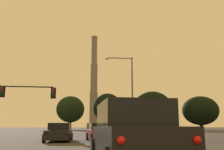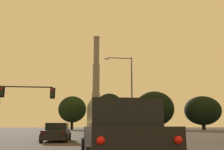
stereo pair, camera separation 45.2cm
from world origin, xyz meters
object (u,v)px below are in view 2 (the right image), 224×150
(suv_right_lane_third, at_px, (120,136))
(traffic_light_overhead_left, at_px, (18,97))
(sedan_center_lane_front, at_px, (57,133))
(traffic_light_far_right, at_px, (105,112))
(smokestack, at_px, (96,91))
(sedan_right_lane_front, at_px, (98,133))
(street_lamp, at_px, (128,87))

(suv_right_lane_third, xyz_separation_m, traffic_light_overhead_left, (-7.79, 22.05, 3.39))
(sedan_center_lane_front, height_order, traffic_light_far_right, traffic_light_far_right)
(traffic_light_far_right, bearing_deg, smokestack, 87.91)
(suv_right_lane_third, relative_size, traffic_light_overhead_left, 0.79)
(sedan_center_lane_front, bearing_deg, suv_right_lane_third, -76.53)
(traffic_light_overhead_left, xyz_separation_m, smokestack, (14.92, 97.05, 13.73))
(smokestack, bearing_deg, traffic_light_overhead_left, -98.74)
(smokestack, bearing_deg, sedan_right_lane_front, -93.65)
(suv_right_lane_third, distance_m, sedan_center_lane_front, 14.38)
(sedan_right_lane_front, height_order, street_lamp, street_lamp)
(sedan_right_lane_front, height_order, smokestack, smokestack)
(suv_right_lane_third, height_order, traffic_light_overhead_left, traffic_light_overhead_left)
(sedan_center_lane_front, xyz_separation_m, traffic_light_far_right, (7.46, 36.05, 3.62))
(sedan_right_lane_front, relative_size, sedan_center_lane_front, 1.00)
(traffic_light_overhead_left, bearing_deg, suv_right_lane_third, -70.53)
(street_lamp, relative_size, smokestack, 0.22)
(suv_right_lane_third, xyz_separation_m, traffic_light_far_right, (4.61, 50.14, 3.39))
(smokestack, bearing_deg, street_lamp, -91.33)
(traffic_light_far_right, bearing_deg, suv_right_lane_third, -95.25)
(sedan_center_lane_front, relative_size, street_lamp, 0.48)
(suv_right_lane_third, bearing_deg, smokestack, 86.09)
(suv_right_lane_third, distance_m, traffic_light_overhead_left, 23.63)
(sedan_right_lane_front, distance_m, traffic_light_overhead_left, 12.15)
(street_lamp, xyz_separation_m, smokestack, (2.20, 94.51, 11.99))
(sedan_right_lane_front, height_order, traffic_light_far_right, traffic_light_far_right)
(traffic_light_far_right, relative_size, street_lamp, 0.66)
(traffic_light_far_right, bearing_deg, street_lamp, -89.28)
(sedan_right_lane_front, bearing_deg, sedan_center_lane_front, 173.45)
(traffic_light_overhead_left, bearing_deg, street_lamp, 11.31)
(sedan_right_lane_front, bearing_deg, suv_right_lane_third, -93.89)
(sedan_center_lane_front, xyz_separation_m, street_lamp, (7.78, 10.50, 5.36))
(suv_right_lane_third, relative_size, sedan_center_lane_front, 1.03)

